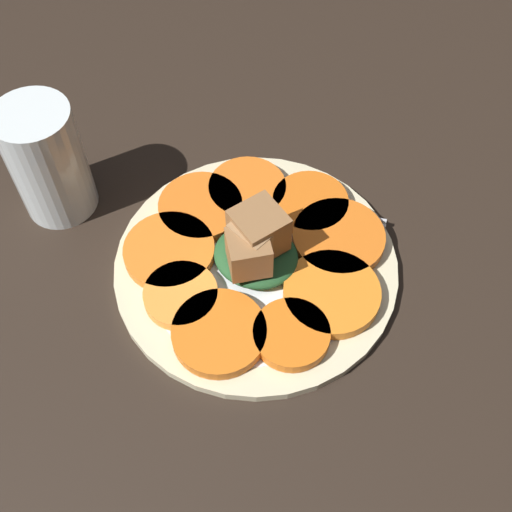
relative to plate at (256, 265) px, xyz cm
name	(u,v)px	position (x,y,z in cm)	size (l,w,h in cm)	color
table_slab	(256,274)	(0.00, 0.00, -1.52)	(120.00, 120.00, 2.00)	black
plate	(256,265)	(0.00, 0.00, 0.00)	(27.03, 27.03, 1.05)	beige
carrot_slice_0	(169,251)	(7.95, 2.37, 1.18)	(8.69, 8.69, 1.19)	orange
carrot_slice_1	(181,295)	(4.80, 6.32, 1.18)	(6.80, 6.80, 1.19)	orange
carrot_slice_2	(217,332)	(0.21, 8.49, 1.18)	(8.40, 8.40, 1.19)	orange
carrot_slice_3	(291,334)	(-5.91, 6.22, 1.18)	(6.81, 6.81, 1.19)	orange
carrot_slice_4	(332,293)	(-7.84, 0.93, 1.18)	(8.89, 8.89, 1.19)	orange
carrot_slice_5	(338,238)	(-6.46, -5.26, 1.18)	(8.94, 8.94, 1.19)	orange
carrot_slice_6	(310,203)	(-2.49, -8.23, 1.18)	(7.61, 7.61, 1.19)	orange
carrot_slice_7	(247,189)	(4.05, -7.52, 1.18)	(7.90, 7.90, 1.19)	orange
carrot_slice_8	(201,207)	(7.45, -3.58, 1.18)	(8.40, 8.40, 1.19)	orange
center_pile	(255,245)	(0.09, 0.12, 3.44)	(8.06, 7.92, 6.39)	#235128
fork	(299,213)	(-1.83, -6.92, 0.78)	(18.22, 4.46, 0.40)	silver
water_glass	(50,158)	(21.63, -0.49, 5.63)	(7.28, 7.28, 12.30)	silver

